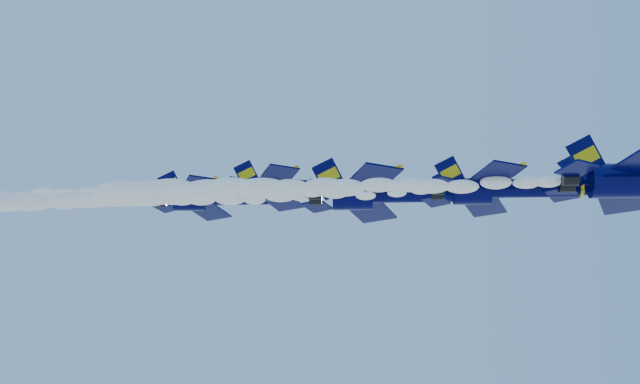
{
  "coord_description": "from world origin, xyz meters",
  "views": [
    {
      "loc": [
        -10.12,
        -80.65,
        118.35
      ],
      "look_at": [
        -12.56,
        3.36,
        154.13
      ],
      "focal_mm": 50.0,
      "sensor_mm": 36.0,
      "label": 1
    }
  ],
  "objects_px": {
    "jet_third": "(390,194)",
    "jet_fifth": "(218,198)",
    "jet_second": "(507,190)",
    "jet_fourth": "(294,188)"
  },
  "relations": [
    {
      "from": "jet_second",
      "to": "jet_fourth",
      "type": "relative_size",
      "value": 0.97
    },
    {
      "from": "jet_third",
      "to": "jet_fifth",
      "type": "xyz_separation_m",
      "value": [
        -19.86,
        14.01,
        5.6
      ]
    },
    {
      "from": "jet_second",
      "to": "jet_third",
      "type": "xyz_separation_m",
      "value": [
        -10.04,
        9.86,
        3.86
      ]
    },
    {
      "from": "jet_fourth",
      "to": "jet_fifth",
      "type": "distance_m",
      "value": 12.0
    },
    {
      "from": "jet_second",
      "to": "jet_third",
      "type": "height_order",
      "value": "jet_third"
    },
    {
      "from": "jet_third",
      "to": "jet_fifth",
      "type": "bearing_deg",
      "value": 144.79
    },
    {
      "from": "jet_second",
      "to": "jet_fifth",
      "type": "bearing_deg",
      "value": 141.4
    },
    {
      "from": "jet_third",
      "to": "jet_fourth",
      "type": "relative_size",
      "value": 1.18
    },
    {
      "from": "jet_second",
      "to": "jet_fifth",
      "type": "relative_size",
      "value": 0.91
    },
    {
      "from": "jet_third",
      "to": "jet_fifth",
      "type": "height_order",
      "value": "jet_fifth"
    }
  ]
}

